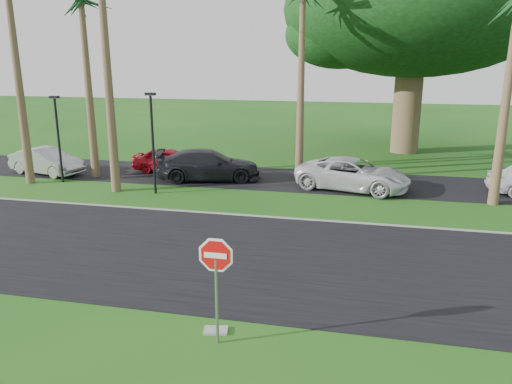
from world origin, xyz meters
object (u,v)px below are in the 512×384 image
object	(u,v)px
car_red	(169,160)
car_dark	(208,165)
car_minivan	(353,175)
car_silver	(46,162)
stop_sign_near	(216,269)

from	to	relation	value
car_red	car_dark	bearing A→B (deg)	-118.64
car_minivan	car_silver	bearing A→B (deg)	103.75
car_red	car_minivan	bearing A→B (deg)	-102.55
car_dark	stop_sign_near	bearing A→B (deg)	-176.03
car_dark	car_minivan	bearing A→B (deg)	-107.44
stop_sign_near	car_dark	size ratio (longest dim) A/B	0.49
car_silver	car_dark	xyz separation A→B (m)	(8.95, 0.66, 0.07)
stop_sign_near	car_red	distance (m)	17.58
car_red	car_minivan	xyz separation A→B (m)	(10.03, -1.64, 0.08)
car_silver	car_minivan	distance (m)	16.30
stop_sign_near	car_minivan	world-z (taller)	stop_sign_near
car_silver	car_red	size ratio (longest dim) A/B	1.09
car_red	car_minivan	distance (m)	10.17
stop_sign_near	car_silver	world-z (taller)	stop_sign_near
car_red	car_dark	size ratio (longest dim) A/B	0.73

